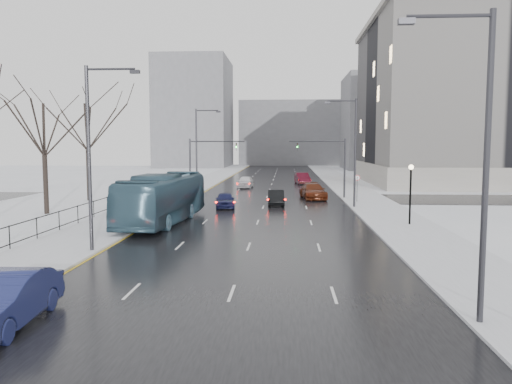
% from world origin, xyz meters
% --- Properties ---
extents(road, '(16.00, 150.00, 0.04)m').
position_xyz_m(road, '(0.00, 60.00, 0.02)').
color(road, black).
rests_on(road, ground).
extents(cross_road, '(130.00, 10.00, 0.04)m').
position_xyz_m(cross_road, '(0.00, 48.00, 0.02)').
color(cross_road, black).
rests_on(cross_road, ground).
extents(sidewalk_left, '(5.00, 150.00, 0.16)m').
position_xyz_m(sidewalk_left, '(-10.50, 60.00, 0.08)').
color(sidewalk_left, silver).
rests_on(sidewalk_left, ground).
extents(sidewalk_right, '(5.00, 150.00, 0.16)m').
position_xyz_m(sidewalk_right, '(10.50, 60.00, 0.08)').
color(sidewalk_right, silver).
rests_on(sidewalk_right, ground).
extents(park_strip, '(14.00, 150.00, 0.12)m').
position_xyz_m(park_strip, '(-20.00, 60.00, 0.06)').
color(park_strip, white).
rests_on(park_strip, ground).
extents(tree_park_d, '(8.75, 8.75, 12.50)m').
position_xyz_m(tree_park_d, '(-17.80, 34.00, 0.00)').
color(tree_park_d, black).
rests_on(tree_park_d, ground).
extents(tree_park_e, '(9.45, 9.45, 13.50)m').
position_xyz_m(tree_park_e, '(-18.20, 44.00, 0.00)').
color(tree_park_e, black).
rests_on(tree_park_e, ground).
extents(iron_fence, '(0.06, 70.00, 1.30)m').
position_xyz_m(iron_fence, '(-13.00, 30.00, 0.91)').
color(iron_fence, black).
rests_on(iron_fence, sidewalk_left).
extents(streetlight_r_near, '(2.95, 0.25, 10.00)m').
position_xyz_m(streetlight_r_near, '(8.17, 10.00, 5.62)').
color(streetlight_r_near, '#2D2D33').
rests_on(streetlight_r_near, ground).
extents(streetlight_r_mid, '(2.95, 0.25, 10.00)m').
position_xyz_m(streetlight_r_mid, '(8.17, 40.00, 5.62)').
color(streetlight_r_mid, '#2D2D33').
rests_on(streetlight_r_mid, ground).
extents(streetlight_l_near, '(2.95, 0.25, 10.00)m').
position_xyz_m(streetlight_l_near, '(-8.17, 20.00, 5.62)').
color(streetlight_l_near, '#2D2D33').
rests_on(streetlight_l_near, ground).
extents(streetlight_l_far, '(2.95, 0.25, 10.00)m').
position_xyz_m(streetlight_l_far, '(-8.17, 52.00, 5.62)').
color(streetlight_l_far, '#2D2D33').
rests_on(streetlight_l_far, ground).
extents(lamppost_r_mid, '(0.36, 0.36, 4.28)m').
position_xyz_m(lamppost_r_mid, '(11.00, 30.00, 2.94)').
color(lamppost_r_mid, black).
rests_on(lamppost_r_mid, sidewalk_right).
extents(mast_signal_right, '(6.10, 0.33, 6.50)m').
position_xyz_m(mast_signal_right, '(7.33, 48.00, 4.11)').
color(mast_signal_right, '#2D2D33').
rests_on(mast_signal_right, ground).
extents(mast_signal_left, '(6.10, 0.33, 6.50)m').
position_xyz_m(mast_signal_left, '(-7.33, 48.00, 4.11)').
color(mast_signal_left, '#2D2D33').
rests_on(mast_signal_left, ground).
extents(no_uturn_sign, '(0.60, 0.06, 2.70)m').
position_xyz_m(no_uturn_sign, '(9.20, 44.00, 2.30)').
color(no_uturn_sign, '#2D2D33').
rests_on(no_uturn_sign, sidewalk_right).
extents(civic_building, '(41.00, 31.00, 24.80)m').
position_xyz_m(civic_building, '(35.00, 72.00, 11.21)').
color(civic_building, gray).
rests_on(civic_building, ground).
extents(bldg_far_right, '(24.00, 20.00, 22.00)m').
position_xyz_m(bldg_far_right, '(28.00, 115.00, 11.00)').
color(bldg_far_right, slate).
rests_on(bldg_far_right, ground).
extents(bldg_far_left, '(18.00, 22.00, 28.00)m').
position_xyz_m(bldg_far_left, '(-22.00, 125.00, 14.00)').
color(bldg_far_left, slate).
rests_on(bldg_far_left, ground).
extents(bldg_far_center, '(30.00, 18.00, 18.00)m').
position_xyz_m(bldg_far_center, '(4.00, 140.00, 9.00)').
color(bldg_far_center, slate).
rests_on(bldg_far_center, ground).
extents(sedan_left_near, '(2.06, 5.27, 1.71)m').
position_xyz_m(sedan_left_near, '(-6.86, 8.97, 0.90)').
color(sedan_left_near, navy).
rests_on(sedan_left_near, road).
extents(bus, '(4.02, 13.36, 3.67)m').
position_xyz_m(bus, '(-7.00, 30.32, 1.87)').
color(bus, '#37596C').
rests_on(bus, road).
extents(sedan_center_near, '(2.24, 4.43, 1.45)m').
position_xyz_m(sedan_center_near, '(-3.50, 39.40, 0.76)').
color(sedan_center_near, '#171B46').
rests_on(sedan_center_near, road).
extents(sedan_right_near, '(1.74, 4.45, 1.45)m').
position_xyz_m(sedan_right_near, '(1.15, 41.78, 0.76)').
color(sedan_right_near, black).
rests_on(sedan_right_near, road).
extents(sedan_right_far, '(3.05, 6.00, 1.67)m').
position_xyz_m(sedan_right_far, '(5.01, 47.53, 0.87)').
color(sedan_right_far, '#521F0E').
rests_on(sedan_right_far, road).
extents(sedan_center_far, '(2.11, 4.85, 1.63)m').
position_xyz_m(sedan_center_far, '(-3.37, 60.78, 0.85)').
color(sedan_center_far, silver).
rests_on(sedan_center_far, road).
extents(sedan_right_distant, '(2.39, 5.23, 1.66)m').
position_xyz_m(sedan_right_distant, '(4.50, 67.75, 0.87)').
color(sedan_right_distant, '#410B17').
rests_on(sedan_right_distant, road).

